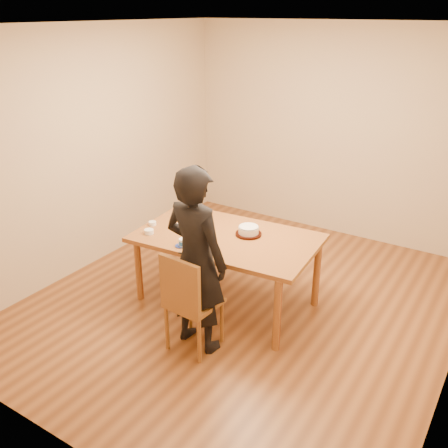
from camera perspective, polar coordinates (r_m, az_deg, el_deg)
The scene contains 16 objects.
room_shell at distance 4.97m, azimuth 4.51°, elevation 6.14°, with size 4.00×4.50×2.70m.
dining_table at distance 4.94m, azimuth 0.31°, elevation -1.62°, with size 1.77×1.05×0.04m, color brown.
dining_chair at distance 4.43m, azimuth -3.45°, elevation -8.93°, with size 0.41×0.41×0.04m, color brown.
cake_plate at distance 4.95m, azimuth 2.81°, elevation -1.15°, with size 0.26×0.26×0.02m, color red.
cake at distance 4.94m, azimuth 2.82°, elevation -0.71°, with size 0.20×0.20×0.06m, color white.
frosting_dome at distance 4.92m, azimuth 2.83°, elevation -0.23°, with size 0.20×0.20×0.03m, color white.
frosting_tub at distance 4.72m, azimuth -4.64°, elevation -2.12°, with size 0.09×0.09×0.08m, color white.
frosting_lid at distance 4.74m, azimuth -5.02°, elevation -2.50°, with size 0.10×0.10×0.01m, color #173198.
frosting_dollop at distance 4.73m, azimuth -5.03°, elevation -2.35°, with size 0.04×0.04×0.02m, color white.
ramekin_green at distance 5.03m, azimuth -8.56°, elevation -0.86°, with size 0.09×0.09×0.04m, color white.
ramekin_yellow at distance 5.14m, azimuth -4.96°, elevation -0.15°, with size 0.07×0.07×0.04m, color white.
ramekin_multi at distance 5.22m, azimuth -8.18°, elevation 0.08°, with size 0.08×0.08×0.04m, color white.
candy_box_pink at distance 5.56m, azimuth -4.61°, elevation 1.62°, with size 0.12×0.06×0.02m, color #DD3482.
candy_box_green at distance 5.56m, azimuth -4.63°, elevation 1.82°, with size 0.12×0.06×0.02m, color #259A1C.
spatula at distance 4.57m, azimuth -4.24°, elevation -3.47°, with size 0.17×0.02×0.01m, color black.
person at distance 4.27m, azimuth -3.22°, elevation -4.16°, with size 0.62×0.41×1.69m, color black.
Camera 1 is at (2.22, -3.85, 2.82)m, focal length 40.00 mm.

